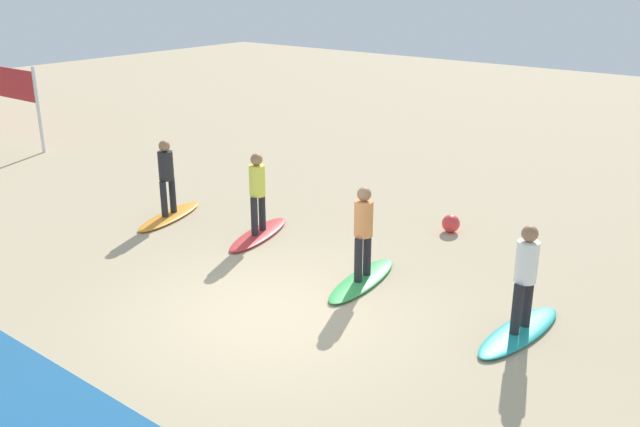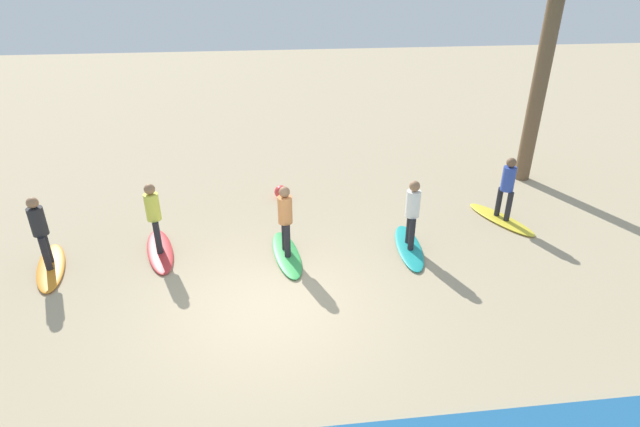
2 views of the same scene
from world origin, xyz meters
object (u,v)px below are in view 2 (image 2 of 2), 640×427
at_px(surfboard_green, 287,254).
at_px(surfboard_orange, 51,267).
at_px(surfer_green, 285,216).
at_px(surfboard_yellow, 501,219).
at_px(surfer_yellow, 507,184).
at_px(surfer_teal, 412,209).
at_px(surfboard_teal, 409,247).
at_px(surfer_red, 153,213).
at_px(surfboard_red, 160,251).
at_px(surfer_orange, 39,227).
at_px(beach_ball, 281,192).

xyz_separation_m(surfboard_green, surfboard_orange, (5.16, -0.07, 0.00)).
height_order(surfer_green, surfboard_orange, surfer_green).
bearing_deg(surfboard_yellow, surfer_yellow, -140.07).
xyz_separation_m(surfboard_yellow, surfer_teal, (2.75, 1.09, 0.99)).
relative_size(surfboard_teal, surfer_green, 1.28).
distance_m(surfer_green, surfer_red, 2.94).
bearing_deg(surfboard_yellow, surfboard_green, -102.74).
bearing_deg(surfer_yellow, surfer_red, 3.89).
bearing_deg(surfboard_red, surfboard_yellow, 79.67).
height_order(surfboard_green, surfer_orange, surfer_orange).
bearing_deg(surfer_teal, surfer_orange, -0.70).
distance_m(surfer_yellow, surfer_orange, 10.82).
relative_size(surfboard_teal, surfboard_orange, 1.00).
distance_m(surfboard_green, surfboard_red, 2.94).
bearing_deg(surfboard_red, beach_ball, 117.73).
bearing_deg(surfboard_green, surfer_yellow, 93.58).
relative_size(surfer_yellow, surfer_orange, 1.00).
height_order(surfboard_teal, surfer_green, surfer_green).
bearing_deg(surfboard_orange, surfer_red, 85.19).
bearing_deg(surfer_orange, surfer_yellow, -174.72).
bearing_deg(surfer_yellow, surfer_teal, 21.66).
xyz_separation_m(surfboard_green, surfer_orange, (5.16, -0.07, 0.99)).
relative_size(surfer_teal, surfboard_green, 0.78).
xyz_separation_m(surfer_teal, surfboard_green, (2.86, -0.02, -0.99)).
distance_m(surfboard_teal, surfer_orange, 8.09).
relative_size(surfer_yellow, beach_ball, 4.43).
xyz_separation_m(surfboard_yellow, surfboard_teal, (2.75, 1.09, 0.00)).
xyz_separation_m(surfer_teal, surfboard_red, (5.76, -0.51, -0.99)).
distance_m(surfboard_yellow, beach_ball, 5.95).
height_order(surfer_yellow, surfboard_orange, surfer_yellow).
relative_size(surfboard_yellow, beach_ball, 5.67).
xyz_separation_m(surfer_red, surfer_orange, (2.26, 0.42, 0.00)).
bearing_deg(surfer_orange, beach_ball, -149.58).
xyz_separation_m(surfboard_teal, beach_ball, (2.84, -3.15, 0.14)).
distance_m(surfboard_green, beach_ball, 3.12).
bearing_deg(surfboard_red, surfer_orange, -93.79).
relative_size(surfboard_green, surfer_red, 1.28).
height_order(surfboard_yellow, surfer_green, surfer_green).
xyz_separation_m(surfboard_orange, beach_ball, (-5.19, -3.05, 0.14)).
bearing_deg(surfboard_teal, surfboard_orange, -85.20).
bearing_deg(surfer_teal, surfboard_teal, -90.00).
bearing_deg(surfer_green, surfer_orange, -0.80).
relative_size(surfboard_teal, surfer_orange, 1.28).
bearing_deg(surfer_yellow, surfboard_red, 3.89).
bearing_deg(surfer_orange, surfboard_yellow, -174.72).
relative_size(surfboard_teal, surfer_teal, 1.28).
relative_size(surfboard_yellow, surfer_yellow, 1.28).
relative_size(surfboard_teal, beach_ball, 5.67).
distance_m(surfer_yellow, surfboard_red, 8.59).
height_order(surfboard_yellow, surfer_teal, surfer_teal).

